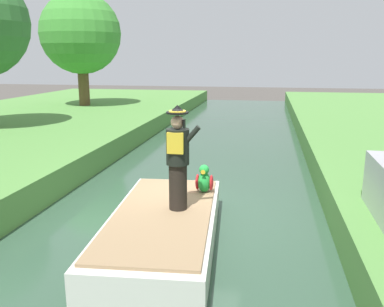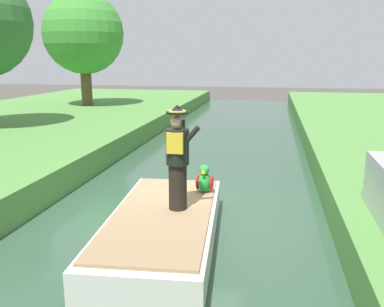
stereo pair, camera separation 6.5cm
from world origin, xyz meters
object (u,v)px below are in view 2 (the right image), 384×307
(boat, at_px, (163,228))
(parrot_plush, at_px, (205,180))
(tree_tall, at_px, (83,34))
(person_pirate, at_px, (178,158))

(boat, bearing_deg, parrot_plush, 65.95)
(parrot_plush, bearing_deg, tree_tall, 123.57)
(boat, height_order, person_pirate, person_pirate)
(tree_tall, bearing_deg, parrot_plush, -56.43)
(parrot_plush, xyz_separation_m, tree_tall, (-8.56, 12.89, 3.57))
(boat, relative_size, person_pirate, 2.34)
(person_pirate, distance_m, tree_tall, 16.42)
(person_pirate, xyz_separation_m, parrot_plush, (0.31, 1.00, -0.68))
(person_pirate, relative_size, tree_tall, 0.32)
(parrot_plush, bearing_deg, boat, -114.05)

